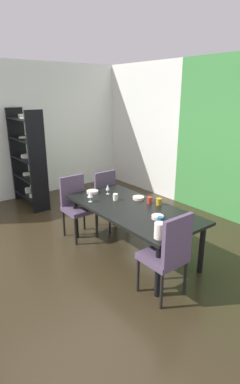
# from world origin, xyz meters

# --- Properties ---
(ground_plane) EXTENTS (5.92, 5.43, 0.02)m
(ground_plane) POSITION_xyz_m (0.00, 0.00, -0.01)
(ground_plane) COLOR #302717
(back_panel_interior) EXTENTS (2.34, 0.10, 2.84)m
(back_panel_interior) POSITION_xyz_m (-1.79, 2.67, 1.42)
(back_panel_interior) COLOR silver
(back_panel_interior) RESTS_ON ground_plane
(left_interior_panel) EXTENTS (0.10, 5.43, 2.84)m
(left_interior_panel) POSITION_xyz_m (-2.91, 0.00, 1.42)
(left_interior_panel) COLOR white
(left_interior_panel) RESTS_ON ground_plane
(dining_table) EXTENTS (2.03, 0.97, 0.71)m
(dining_table) POSITION_xyz_m (0.51, 0.46, 0.64)
(dining_table) COLOR black
(dining_table) RESTS_ON ground_plane
(chair_right_near) EXTENTS (0.44, 0.44, 1.03)m
(chair_right_near) POSITION_xyz_m (1.51, 0.14, 0.57)
(chair_right_near) COLOR #54425B
(chair_right_near) RESTS_ON ground_plane
(chair_left_near) EXTENTS (0.45, 0.44, 0.98)m
(chair_left_near) POSITION_xyz_m (-0.47, 0.14, 0.55)
(chair_left_near) COLOR #54425B
(chair_left_near) RESTS_ON ground_plane
(chair_left_far) EXTENTS (0.45, 0.44, 0.94)m
(chair_left_far) POSITION_xyz_m (-0.47, 0.78, 0.54)
(chair_left_far) COLOR #54425B
(chair_left_far) RESTS_ON ground_plane
(display_shelf) EXTENTS (1.05, 0.34, 1.93)m
(display_shelf) POSITION_xyz_m (-2.29, 0.10, 0.96)
(display_shelf) COLOR black
(display_shelf) RESTS_ON ground_plane
(wine_glass_center) EXTENTS (0.06, 0.06, 0.15)m
(wine_glass_center) POSITION_xyz_m (-0.15, 0.52, 0.82)
(wine_glass_center) COLOR silver
(wine_glass_center) RESTS_ON dining_table
(wine_glass_south) EXTENTS (0.08, 0.08, 0.14)m
(wine_glass_south) POSITION_xyz_m (-0.03, 0.12, 0.82)
(wine_glass_south) COLOR silver
(wine_glass_south) RESTS_ON dining_table
(serving_bowl_front) EXTENTS (0.17, 0.17, 0.04)m
(serving_bowl_front) POSITION_xyz_m (0.32, 0.75, 0.73)
(serving_bowl_front) COLOR beige
(serving_bowl_front) RESTS_ON dining_table
(serving_bowl_near_shelf) EXTENTS (0.18, 0.18, 0.04)m
(serving_bowl_near_shelf) POSITION_xyz_m (-0.34, 0.36, 0.73)
(serving_bowl_near_shelf) COLOR beige
(serving_bowl_near_shelf) RESTS_ON dining_table
(serving_bowl_left) EXTENTS (0.15, 0.15, 0.04)m
(serving_bowl_left) POSITION_xyz_m (1.00, 0.46, 0.74)
(serving_bowl_left) COLOR silver
(serving_bowl_left) RESTS_ON dining_table
(cup_west) EXTENTS (0.07, 0.07, 0.08)m
(cup_west) POSITION_xyz_m (1.13, 0.39, 0.76)
(cup_west) COLOR #225D98
(cup_west) RESTS_ON dining_table
(cup_east) EXTENTS (0.07, 0.07, 0.10)m
(cup_east) POSITION_xyz_m (0.55, 0.75, 0.76)
(cup_east) COLOR red
(cup_east) RESTS_ON dining_table
(cup_corner) EXTENTS (0.08, 0.08, 0.10)m
(cup_corner) POSITION_xyz_m (0.67, 0.81, 0.76)
(cup_corner) COLOR #B88A1A
(cup_corner) RESTS_ON dining_table
(cup_rear) EXTENTS (0.07, 0.07, 0.10)m
(cup_rear) POSITION_xyz_m (0.14, 0.45, 0.76)
(cup_rear) COLOR silver
(cup_rear) RESTS_ON dining_table
(pitcher_north) EXTENTS (0.13, 0.12, 0.18)m
(pitcher_north) POSITION_xyz_m (1.40, 0.10, 0.81)
(pitcher_north) COLOR white
(pitcher_north) RESTS_ON dining_table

